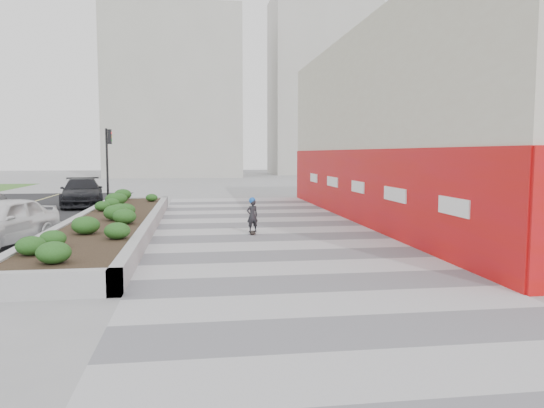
{
  "coord_description": "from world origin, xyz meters",
  "views": [
    {
      "loc": [
        -2.53,
        -12.55,
        2.84
      ],
      "look_at": [
        0.08,
        5.47,
        1.1
      ],
      "focal_mm": 35.0,
      "sensor_mm": 36.0,
      "label": 1
    }
  ],
  "objects_px": {
    "planter": "(113,221)",
    "skateboarder": "(252,215)",
    "traffic_signal_near": "(108,155)",
    "car_dark": "(82,192)",
    "car_white": "(0,222)"
  },
  "relations": [
    {
      "from": "planter",
      "to": "skateboarder",
      "type": "bearing_deg",
      "value": -12.74
    },
    {
      "from": "traffic_signal_near",
      "to": "car_dark",
      "type": "relative_size",
      "value": 0.8
    },
    {
      "from": "car_dark",
      "to": "traffic_signal_near",
      "type": "bearing_deg",
      "value": 6.38
    },
    {
      "from": "skateboarder",
      "to": "car_dark",
      "type": "relative_size",
      "value": 0.25
    },
    {
      "from": "planter",
      "to": "traffic_signal_near",
      "type": "distance_m",
      "value": 10.9
    },
    {
      "from": "skateboarder",
      "to": "car_dark",
      "type": "bearing_deg",
      "value": 129.57
    },
    {
      "from": "planter",
      "to": "traffic_signal_near",
      "type": "height_order",
      "value": "traffic_signal_near"
    },
    {
      "from": "planter",
      "to": "car_dark",
      "type": "height_order",
      "value": "car_dark"
    },
    {
      "from": "traffic_signal_near",
      "to": "car_white",
      "type": "height_order",
      "value": "traffic_signal_near"
    },
    {
      "from": "car_dark",
      "to": "car_white",
      "type": "bearing_deg",
      "value": -99.64
    },
    {
      "from": "skateboarder",
      "to": "car_white",
      "type": "xyz_separation_m",
      "value": [
        -7.94,
        -1.24,
        0.08
      ]
    },
    {
      "from": "planter",
      "to": "car_white",
      "type": "relative_size",
      "value": 4.12
    },
    {
      "from": "car_white",
      "to": "car_dark",
      "type": "height_order",
      "value": "car_dark"
    },
    {
      "from": "planter",
      "to": "car_white",
      "type": "xyz_separation_m",
      "value": [
        -3.0,
        -2.36,
        0.32
      ]
    },
    {
      "from": "traffic_signal_near",
      "to": "skateboarder",
      "type": "bearing_deg",
      "value": -60.14
    }
  ]
}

